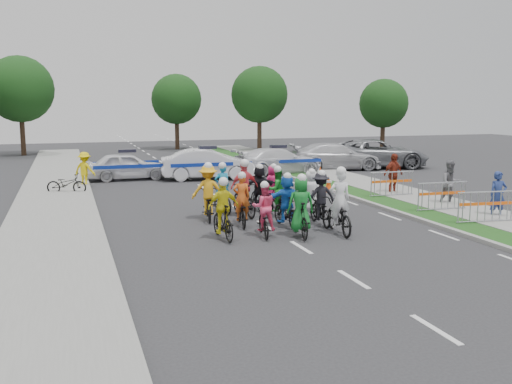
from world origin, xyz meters
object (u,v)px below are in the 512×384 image
object	(u,v)px
tree_3	(20,89)
tree_1	(259,95)
rider_3	(223,215)
police_car_2	(278,161)
spectator_2	(393,174)
rider_4	(320,204)
parked_bike	(66,184)
spectator_1	(451,183)
cone_1	(320,173)
rider_10	(208,198)
barrier_0	(485,208)
rider_13	(273,190)
police_car_0	(127,166)
police_car_1	(208,164)
barrier_2	(392,185)
rider_11	(259,191)
marshal_hiviz	(85,169)
rider_7	(310,198)
rider_2	(264,215)
rider_8	(277,197)
rider_12	(222,196)
rider_9	(244,194)
rider_0	(339,211)
cone_0	(329,184)
civilian_sedan	(336,156)
barrier_1	(442,198)
tree_4	(176,99)
tree_2	(384,104)
rider_6	(241,208)
rider_5	(286,204)
civilian_suv	(376,153)

from	to	relation	value
tree_3	tree_1	bearing A→B (deg)	-6.34
rider_3	police_car_2	world-z (taller)	rider_3
spectator_2	tree_3	size ratio (longest dim) A/B	0.24
rider_4	parked_bike	size ratio (longest dim) A/B	1.07
spectator_1	cone_1	distance (m)	8.52
rider_10	barrier_0	size ratio (longest dim) A/B	1.01
spectator_1	tree_3	distance (m)	32.89
parked_bike	rider_13	bearing A→B (deg)	-110.40
police_car_0	police_car_1	bearing A→B (deg)	-106.34
spectator_1	barrier_2	distance (m)	2.54
rider_11	spectator_2	size ratio (longest dim) A/B	0.97
marshal_hiviz	barrier_2	xyz separation A→B (m)	(11.89, -7.47, -0.26)
rider_13	tree_3	xyz separation A→B (m)	(-10.36, 26.00, 4.23)
rider_7	police_car_1	size ratio (longest dim) A/B	0.36
rider_2	rider_8	world-z (taller)	rider_8
cone_1	rider_12	bearing A→B (deg)	-135.97
rider_7	rider_9	distance (m)	2.30
rider_0	cone_0	size ratio (longest dim) A/B	2.96
civilian_sedan	barrier_1	bearing A→B (deg)	179.30
rider_7	tree_4	bearing A→B (deg)	-95.67
police_car_1	tree_2	bearing A→B (deg)	-48.73
police_car_0	cone_0	xyz separation A→B (m)	(8.07, -6.86, -0.36)
cone_0	parked_bike	bearing A→B (deg)	165.18
police_car_2	tree_1	xyz separation A→B (m)	(3.89, 14.65, 3.81)
rider_0	rider_7	distance (m)	2.57
rider_10	parked_bike	size ratio (longest dim) A/B	1.19
rider_6	rider_12	xyz separation A→B (m)	(0.01, 2.41, 0.02)
spectator_1	rider_6	bearing A→B (deg)	-164.51
cone_1	rider_5	bearing A→B (deg)	-120.21
civilian_suv	parked_bike	distance (m)	18.50
rider_5	tree_4	bearing A→B (deg)	-99.91
rider_3	rider_4	size ratio (longest dim) A/B	1.01
police_car_2	barrier_0	world-z (taller)	police_car_2
spectator_2	cone_1	distance (m)	5.42
police_car_0	civilian_sedan	world-z (taller)	civilian_sedan
spectator_2	tree_2	world-z (taller)	tree_2
rider_4	marshal_hiviz	xyz separation A→B (m)	(-6.90, 11.26, 0.12)
rider_9	cone_0	xyz separation A→B (m)	(5.23, 4.14, -0.43)
tree_1	rider_4	bearing A→B (deg)	-104.84
barrier_2	tree_1	xyz separation A→B (m)	(2.30, 23.71, 3.98)
rider_7	spectator_1	distance (m)	5.94
rider_12	tree_3	distance (m)	27.97
police_car_0	barrier_2	world-z (taller)	police_car_0
rider_5	tree_2	distance (m)	29.36
rider_8	barrier_2	world-z (taller)	rider_8
police_car_0	spectator_2	distance (m)	13.38
police_car_0	tree_3	bearing A→B (deg)	20.16
rider_12	rider_13	bearing A→B (deg)	-174.38
rider_9	cone_1	bearing A→B (deg)	-136.30
rider_9	tree_3	distance (m)	29.03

